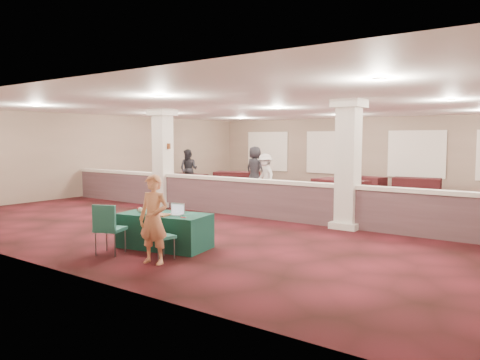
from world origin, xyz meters
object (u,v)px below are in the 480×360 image
Objects in this scene: far_table_front_left at (189,181)px; far_table_back_left at (237,181)px; conf_chair_main at (157,233)px; near_table at (165,231)px; far_table_back_right at (417,187)px; attendee_d at (255,169)px; far_table_back_center at (365,184)px; conf_chair_side at (108,225)px; attendee_b at (265,176)px; attendee_a at (189,169)px; woman at (154,219)px; far_table_front_center at (340,191)px.

far_table_front_left is 2.17m from far_table_back_left.
near_table is at bearing 138.22° from conf_chair_main.
attendee_d is (-6.11, -2.31, 0.60)m from far_table_back_right.
far_table_front_left reaches higher than far_table_back_center.
attendee_b is (-2.40, 9.19, 0.26)m from conf_chair_side.
conf_chair_main is at bearing -65.58° from attendee_a.
conf_chair_main reaches higher than far_table_back_left.
near_table is 2.16× the size of conf_chair_main.
attendee_d is at bearing -148.30° from far_table_back_center.
conf_chair_side is at bearing -54.85° from far_table_front_left.
near_table is at bearing -40.05° from attendee_b.
attendee_d is (-5.19, 10.75, 0.16)m from woman.
far_table_back_center is 2.15m from far_table_back_right.
far_table_front_center is 1.12× the size of far_table_back_right.
attendee_d is at bearing -6.74° from far_table_back_left.
far_table_back_center is at bearing 27.05° from far_table_front_left.
conf_chair_side is 0.56× the size of far_table_back_right.
attendee_a is at bearing 179.88° from far_table_front_center.
far_table_front_left is at bearing 119.29° from near_table.
woman reaches higher than far_table_front_center.
conf_chair_side reaches higher than far_table_back_left.
far_table_back_left is 2.22m from attendee_a.
near_table is 1.19m from conf_chair_side.
woman is at bearing 122.38° from attendee_d.
attendee_b reaches higher than far_table_back_center.
conf_chair_side is 11.99m from far_table_front_left.
far_table_back_center is 0.96× the size of attendee_b.
attendee_a is (-1.83, -1.16, 0.49)m from far_table_back_left.
far_table_back_right is at bearing 4.96° from attendee_a.
far_table_front_center is at bearing -12.15° from far_table_back_left.
far_table_back_center is (-1.06, 12.98, -0.18)m from conf_chair_main.
woman is 12.55m from far_table_back_left.
attendee_b is at bearing 121.91° from conf_chair_main.
conf_chair_main is 0.51× the size of attendee_b.
near_table reaches higher than far_table_back_center.
conf_chair_side is 0.56× the size of attendee_a.
conf_chair_main is 0.53× the size of far_table_back_center.
attendee_a is 1.06× the size of attendee_b.
conf_chair_main is at bearing -63.40° from near_table.
attendee_d is at bearing 104.50° from woman.
conf_chair_main is 12.35m from far_table_front_left.
conf_chair_main is 0.86× the size of conf_chair_side.
conf_chair_side is 9.50m from attendee_b.
conf_chair_side is 0.59× the size of attendee_b.
conf_chair_side reaches higher than near_table.
far_table_back_right is (1.66, 12.07, 0.00)m from near_table.
woman is 0.81× the size of far_table_front_center.
conf_chair_side is at bearing -99.07° from far_table_back_right.
attendee_d reaches higher than far_table_back_left.
far_table_front_center reaches higher than far_table_front_left.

